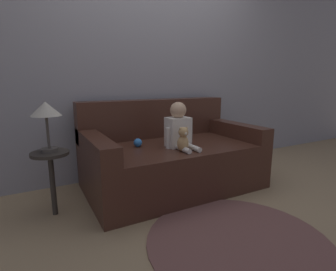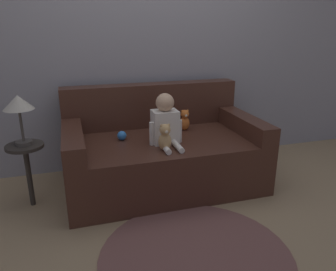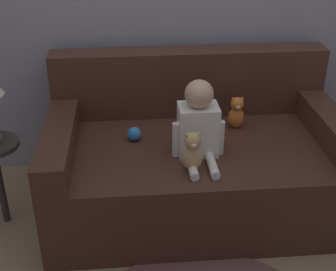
{
  "view_description": "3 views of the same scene",
  "coord_description": "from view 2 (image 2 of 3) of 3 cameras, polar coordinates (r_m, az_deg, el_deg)",
  "views": [
    {
      "loc": [
        -1.23,
        -2.16,
        1.04
      ],
      "look_at": [
        -0.13,
        -0.13,
        0.56
      ],
      "focal_mm": 28.0,
      "sensor_mm": 36.0,
      "label": 1
    },
    {
      "loc": [
        -0.74,
        -2.58,
        1.38
      ],
      "look_at": [
        0.01,
        -0.13,
        0.5
      ],
      "focal_mm": 35.0,
      "sensor_mm": 36.0,
      "label": 2
    },
    {
      "loc": [
        -0.37,
        -2.27,
        1.72
      ],
      "look_at": [
        -0.17,
        -0.02,
        0.5
      ],
      "focal_mm": 50.0,
      "sensor_mm": 36.0,
      "label": 3
    }
  ],
  "objects": [
    {
      "name": "ground_plane",
      "position": [
        3.02,
        -0.84,
        -8.36
      ],
      "size": [
        12.0,
        12.0,
        0.0
      ],
      "primitive_type": "plane",
      "color": "#9E8460"
    },
    {
      "name": "side_table",
      "position": [
        2.65,
        -24.22,
        2.05
      ],
      "size": [
        0.28,
        0.28,
        0.89
      ],
      "color": "#332D28",
      "rests_on": "ground_plane"
    },
    {
      "name": "teddy_bear_brown",
      "position": [
        2.53,
        -0.54,
        -0.34
      ],
      "size": [
        0.1,
        0.1,
        0.22
      ],
      "color": "tan",
      "rests_on": "couch"
    },
    {
      "name": "plush_toy_side",
      "position": [
        3.03,
        2.92,
        2.69
      ],
      "size": [
        0.09,
        0.09,
        0.2
      ],
      "color": "orange",
      "rests_on": "couch"
    },
    {
      "name": "toy_ball",
      "position": [
        2.81,
        -8.04,
        -0.01
      ],
      "size": [
        0.08,
        0.08,
        0.08
      ],
      "color": "#337FDB",
      "rests_on": "couch"
    },
    {
      "name": "wall_back",
      "position": [
        3.24,
        -3.9,
        17.4
      ],
      "size": [
        8.0,
        0.05,
        2.6
      ],
      "color": "#93939E",
      "rests_on": "ground_plane"
    },
    {
      "name": "floor_rug",
      "position": [
        2.18,
        4.87,
        -20.22
      ],
      "size": [
        1.21,
        1.21,
        0.01
      ],
      "color": "brown",
      "rests_on": "ground_plane"
    },
    {
      "name": "person_baby",
      "position": [
        2.67,
        -0.46,
        2.27
      ],
      "size": [
        0.28,
        0.36,
        0.42
      ],
      "color": "white",
      "rests_on": "couch"
    },
    {
      "name": "couch",
      "position": [
        2.94,
        -1.16,
        -2.77
      ],
      "size": [
        1.66,
        0.97,
        0.85
      ],
      "color": "#47281E",
      "rests_on": "ground_plane"
    }
  ]
}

